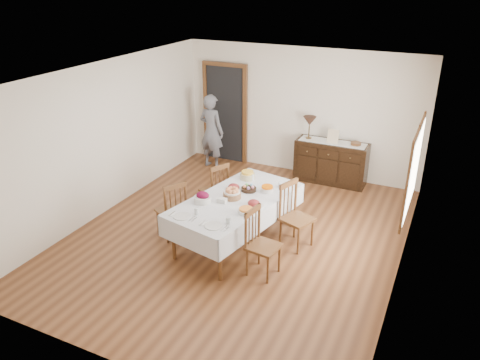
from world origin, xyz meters
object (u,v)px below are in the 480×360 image
at_px(chair_left_near, 172,209).
at_px(person, 211,129).
at_px(dining_table, 236,204).
at_px(chair_left_far, 216,189).
at_px(chair_right_near, 261,242).
at_px(table_lamp, 310,122).
at_px(chair_right_far, 295,215).
at_px(sideboard, 331,162).

distance_m(chair_left_near, person, 3.03).
relative_size(dining_table, chair_left_far, 2.48).
distance_m(chair_left_near, chair_right_near, 1.67).
distance_m(dining_table, table_lamp, 2.94).
relative_size(chair_right_near, chair_right_far, 0.95).
bearing_deg(chair_left_near, chair_right_far, 138.59).
height_order(chair_right_far, person, person).
distance_m(dining_table, chair_left_near, 1.03).
xyz_separation_m(chair_left_near, chair_left_far, (0.25, 0.98, -0.01)).
bearing_deg(chair_left_far, sideboard, 172.30).
xyz_separation_m(dining_table, chair_right_near, (0.67, -0.60, -0.17)).
bearing_deg(dining_table, sideboard, 87.81).
distance_m(chair_right_far, table_lamp, 2.73).
relative_size(dining_table, chair_left_near, 2.43).
bearing_deg(sideboard, table_lamp, -179.66).
height_order(person, table_lamp, person).
bearing_deg(table_lamp, person, -172.02).
distance_m(chair_left_far, chair_right_far, 1.61).
relative_size(chair_right_far, sideboard, 0.73).
bearing_deg(chair_right_near, person, 45.51).
distance_m(person, table_lamp, 2.11).
distance_m(chair_right_far, sideboard, 2.58).
height_order(dining_table, person, person).
bearing_deg(person, table_lamp, -162.58).
xyz_separation_m(chair_left_near, table_lamp, (1.20, 3.18, 0.71)).
height_order(chair_left_far, sideboard, chair_left_far).
distance_m(chair_right_near, table_lamp, 3.58).
relative_size(chair_left_far, chair_right_near, 0.98).
distance_m(dining_table, sideboard, 2.98).
relative_size(chair_right_near, table_lamp, 2.14).
bearing_deg(chair_left_near, dining_table, 136.99).
xyz_separation_m(dining_table, person, (-1.83, 2.59, 0.19)).
bearing_deg(chair_left_near, table_lamp, -170.60).
bearing_deg(chair_left_far, chair_left_near, 11.45).
bearing_deg(sideboard, dining_table, -104.05).
xyz_separation_m(person, table_lamp, (2.06, 0.29, 0.35)).
xyz_separation_m(chair_left_near, chair_right_far, (1.82, 0.61, 0.03)).
bearing_deg(sideboard, person, -173.48).
height_order(dining_table, chair_right_near, chair_right_near).
distance_m(chair_left_far, chair_right_near, 1.90).
xyz_separation_m(chair_left_near, sideboard, (1.69, 3.18, -0.07)).
bearing_deg(chair_right_near, chair_right_far, -3.42).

